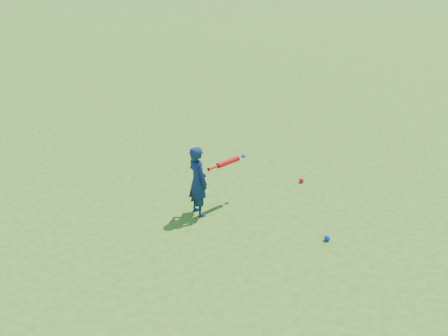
% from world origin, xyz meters
% --- Properties ---
extents(ground, '(80.00, 80.00, 0.00)m').
position_xyz_m(ground, '(0.00, 0.00, 0.00)').
color(ground, '#346418').
rests_on(ground, ground).
extents(child, '(0.27, 0.39, 1.03)m').
position_xyz_m(child, '(0.74, -0.11, 0.52)').
color(child, '#0F1F49').
rests_on(child, ground).
extents(ground_ball_red, '(0.08, 0.08, 0.08)m').
position_xyz_m(ground_ball_red, '(2.65, -0.03, 0.04)').
color(ground_ball_red, red).
rests_on(ground_ball_red, ground).
extents(ground_ball_blue, '(0.08, 0.08, 0.08)m').
position_xyz_m(ground_ball_blue, '(1.88, -1.57, 0.04)').
color(ground_ball_blue, '#0B30C6').
rests_on(ground_ball_blue, ground).
extents(bat_swing, '(0.71, 0.22, 0.08)m').
position_xyz_m(bat_swing, '(1.30, -0.02, 0.66)').
color(bat_swing, red).
rests_on(bat_swing, ground).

